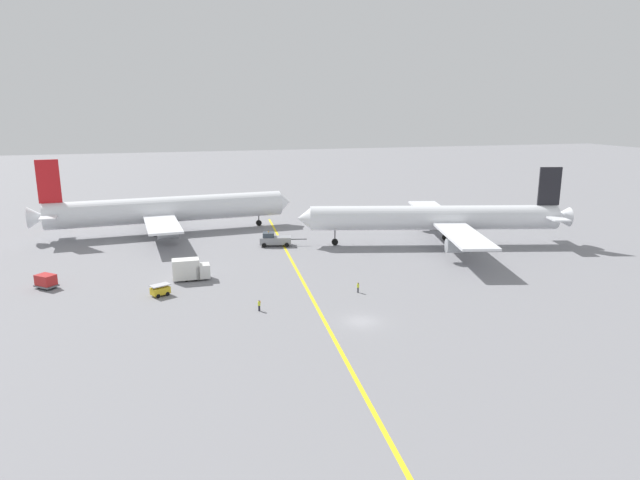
{
  "coord_description": "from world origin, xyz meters",
  "views": [
    {
      "loc": [
        -23.67,
        -62.84,
        26.9
      ],
      "look_at": [
        2.77,
        29.01,
        4.0
      ],
      "focal_mm": 30.92,
      "sensor_mm": 36.0,
      "label": 1
    }
  ],
  "objects_px": {
    "ground_crew_wing_walker_right": "(259,305)",
    "ground_crew_marshaller_foreground": "(358,287)",
    "gse_baggage_cart_trailing": "(160,290)",
    "airliner_being_pushed": "(437,218)",
    "pushback_tug": "(275,239)",
    "gse_catering_truck_tall": "(190,269)",
    "gse_container_dolly_flat": "(46,281)",
    "airliner_at_gate_left": "(167,210)"
  },
  "relations": [
    {
      "from": "pushback_tug",
      "to": "ground_crew_wing_walker_right",
      "type": "relative_size",
      "value": 6.13
    },
    {
      "from": "pushback_tug",
      "to": "gse_catering_truck_tall",
      "type": "bearing_deg",
      "value": -133.26
    },
    {
      "from": "pushback_tug",
      "to": "airliner_at_gate_left",
      "type": "bearing_deg",
      "value": 137.18
    },
    {
      "from": "airliner_being_pushed",
      "to": "ground_crew_wing_walker_right",
      "type": "xyz_separation_m",
      "value": [
        -40.89,
        -27.47,
        -4.61
      ]
    },
    {
      "from": "ground_crew_marshaller_foreground",
      "to": "pushback_tug",
      "type": "bearing_deg",
      "value": 101.1
    },
    {
      "from": "gse_container_dolly_flat",
      "to": "gse_catering_truck_tall",
      "type": "relative_size",
      "value": 0.66
    },
    {
      "from": "pushback_tug",
      "to": "ground_crew_marshaller_foreground",
      "type": "xyz_separation_m",
      "value": [
        6.25,
        -31.87,
        -0.48
      ]
    },
    {
      "from": "gse_catering_truck_tall",
      "to": "gse_baggage_cart_trailing",
      "type": "bearing_deg",
      "value": -125.62
    },
    {
      "from": "pushback_tug",
      "to": "ground_crew_wing_walker_right",
      "type": "xyz_separation_m",
      "value": [
        -9.32,
        -35.42,
        -0.49
      ]
    },
    {
      "from": "ground_crew_wing_walker_right",
      "to": "ground_crew_marshaller_foreground",
      "type": "height_order",
      "value": "ground_crew_marshaller_foreground"
    },
    {
      "from": "airliner_being_pushed",
      "to": "ground_crew_marshaller_foreground",
      "type": "relative_size",
      "value": 34.53
    },
    {
      "from": "gse_baggage_cart_trailing",
      "to": "gse_catering_truck_tall",
      "type": "relative_size",
      "value": 0.54
    },
    {
      "from": "airliner_at_gate_left",
      "to": "ground_crew_marshaller_foreground",
      "type": "height_order",
      "value": "airliner_at_gate_left"
    },
    {
      "from": "gse_baggage_cart_trailing",
      "to": "gse_container_dolly_flat",
      "type": "bearing_deg",
      "value": 153.13
    },
    {
      "from": "ground_crew_wing_walker_right",
      "to": "airliner_being_pushed",
      "type": "bearing_deg",
      "value": 33.89
    },
    {
      "from": "airliner_at_gate_left",
      "to": "airliner_being_pushed",
      "type": "distance_m",
      "value": 58.35
    },
    {
      "from": "airliner_at_gate_left",
      "to": "gse_catering_truck_tall",
      "type": "distance_m",
      "value": 37.62
    },
    {
      "from": "gse_container_dolly_flat",
      "to": "airliner_at_gate_left",
      "type": "bearing_deg",
      "value": 62.14
    },
    {
      "from": "airliner_at_gate_left",
      "to": "gse_container_dolly_flat",
      "type": "relative_size",
      "value": 14.61
    },
    {
      "from": "ground_crew_wing_walker_right",
      "to": "pushback_tug",
      "type": "bearing_deg",
      "value": 75.26
    },
    {
      "from": "ground_crew_marshaller_foreground",
      "to": "gse_catering_truck_tall",
      "type": "bearing_deg",
      "value": 150.76
    },
    {
      "from": "airliner_being_pushed",
      "to": "gse_container_dolly_flat",
      "type": "bearing_deg",
      "value": -172.95
    },
    {
      "from": "pushback_tug",
      "to": "ground_crew_marshaller_foreground",
      "type": "relative_size",
      "value": 6.04
    },
    {
      "from": "gse_baggage_cart_trailing",
      "to": "ground_crew_wing_walker_right",
      "type": "distance_m",
      "value": 16.47
    },
    {
      "from": "airliner_being_pushed",
      "to": "gse_baggage_cart_trailing",
      "type": "relative_size",
      "value": 17.24
    },
    {
      "from": "gse_baggage_cart_trailing",
      "to": "gse_container_dolly_flat",
      "type": "height_order",
      "value": "gse_container_dolly_flat"
    },
    {
      "from": "gse_baggage_cart_trailing",
      "to": "airliner_being_pushed",
      "type": "bearing_deg",
      "value": 17.78
    },
    {
      "from": "gse_container_dolly_flat",
      "to": "ground_crew_wing_walker_right",
      "type": "xyz_separation_m",
      "value": [
        29.72,
        -18.74,
        -0.37
      ]
    },
    {
      "from": "ground_crew_wing_walker_right",
      "to": "airliner_at_gate_left",
      "type": "bearing_deg",
      "value": 101.44
    },
    {
      "from": "pushback_tug",
      "to": "ground_crew_marshaller_foreground",
      "type": "distance_m",
      "value": 32.48
    },
    {
      "from": "pushback_tug",
      "to": "gse_catering_truck_tall",
      "type": "distance_m",
      "value": 25.52
    },
    {
      "from": "pushback_tug",
      "to": "gse_baggage_cart_trailing",
      "type": "xyz_separation_m",
      "value": [
        -22.23,
        -25.2,
        -0.43
      ]
    },
    {
      "from": "gse_catering_truck_tall",
      "to": "ground_crew_wing_walker_right",
      "type": "height_order",
      "value": "gse_catering_truck_tall"
    },
    {
      "from": "airliner_being_pushed",
      "to": "ground_crew_marshaller_foreground",
      "type": "xyz_separation_m",
      "value": [
        -25.32,
        -23.92,
        -4.6
      ]
    },
    {
      "from": "gse_baggage_cart_trailing",
      "to": "gse_catering_truck_tall",
      "type": "distance_m",
      "value": 8.19
    },
    {
      "from": "airliner_at_gate_left",
      "to": "gse_baggage_cart_trailing",
      "type": "xyz_separation_m",
      "value": [
        -1.94,
        -43.99,
        -4.2
      ]
    },
    {
      "from": "airliner_being_pushed",
      "to": "gse_catering_truck_tall",
      "type": "bearing_deg",
      "value": -167.77
    },
    {
      "from": "gse_baggage_cart_trailing",
      "to": "ground_crew_marshaller_foreground",
      "type": "height_order",
      "value": "gse_baggage_cart_trailing"
    },
    {
      "from": "ground_crew_marshaller_foreground",
      "to": "airliner_being_pushed",
      "type": "bearing_deg",
      "value": 43.37
    },
    {
      "from": "airliner_at_gate_left",
      "to": "ground_crew_marshaller_foreground",
      "type": "bearing_deg",
      "value": -62.35
    },
    {
      "from": "gse_baggage_cart_trailing",
      "to": "gse_catering_truck_tall",
      "type": "height_order",
      "value": "gse_catering_truck_tall"
    },
    {
      "from": "airliner_being_pushed",
      "to": "ground_crew_marshaller_foreground",
      "type": "height_order",
      "value": "airliner_being_pushed"
    }
  ]
}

